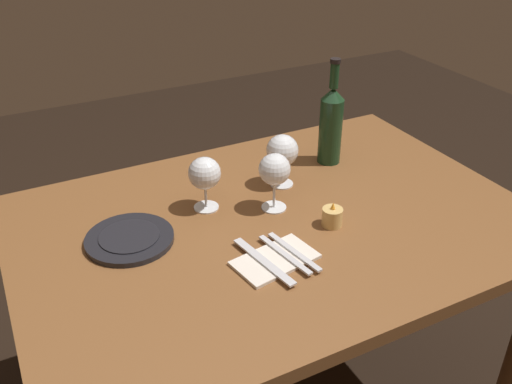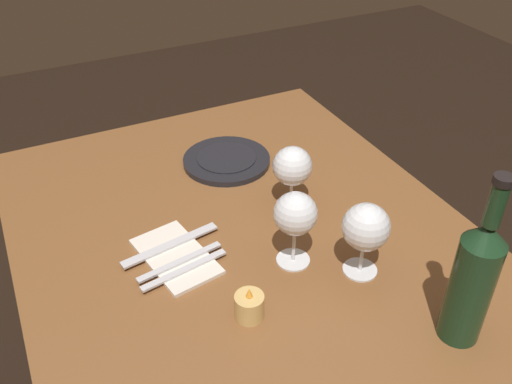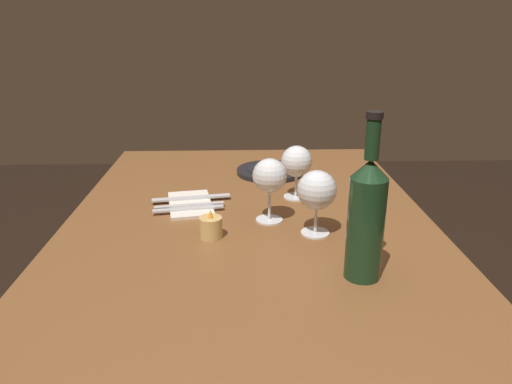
% 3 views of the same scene
% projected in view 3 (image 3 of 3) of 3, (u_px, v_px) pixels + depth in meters
% --- Properties ---
extents(dining_table, '(1.30, 0.90, 0.74)m').
position_uv_depth(dining_table, '(249.00, 250.00, 1.25)').
color(dining_table, brown).
rests_on(dining_table, ground).
extents(wine_glass_left, '(0.08, 0.08, 0.16)m').
position_uv_depth(wine_glass_left, '(270.00, 177.00, 1.16)').
color(wine_glass_left, white).
rests_on(wine_glass_left, dining_table).
extents(wine_glass_right, '(0.09, 0.09, 0.15)m').
position_uv_depth(wine_glass_right, '(317.00, 191.00, 1.09)').
color(wine_glass_right, white).
rests_on(wine_glass_right, dining_table).
extents(wine_glass_centre, '(0.09, 0.09, 0.15)m').
position_uv_depth(wine_glass_centre, '(297.00, 163.00, 1.31)').
color(wine_glass_centre, white).
rests_on(wine_glass_centre, dining_table).
extents(wine_bottle, '(0.07, 0.07, 0.32)m').
position_uv_depth(wine_bottle, '(366.00, 216.00, 0.90)').
color(wine_bottle, '#19381E').
rests_on(wine_bottle, dining_table).
extents(votive_candle, '(0.05, 0.05, 0.07)m').
position_uv_depth(votive_candle, '(211.00, 228.00, 1.10)').
color(votive_candle, '#DBB266').
rests_on(votive_candle, dining_table).
extents(dinner_plate, '(0.21, 0.21, 0.02)m').
position_uv_depth(dinner_plate, '(270.00, 171.00, 1.56)').
color(dinner_plate, black).
rests_on(dinner_plate, dining_table).
extents(folded_napkin, '(0.21, 0.14, 0.01)m').
position_uv_depth(folded_napkin, '(190.00, 204.00, 1.29)').
color(folded_napkin, silver).
rests_on(folded_napkin, dining_table).
extents(fork_inner, '(0.04, 0.18, 0.00)m').
position_uv_depth(fork_inner, '(189.00, 205.00, 1.27)').
color(fork_inner, silver).
rests_on(fork_inner, folded_napkin).
extents(fork_outer, '(0.04, 0.18, 0.00)m').
position_uv_depth(fork_outer, '(188.00, 209.00, 1.24)').
color(fork_outer, silver).
rests_on(fork_outer, folded_napkin).
extents(table_knife, '(0.06, 0.21, 0.00)m').
position_uv_depth(table_knife, '(191.00, 198.00, 1.32)').
color(table_knife, silver).
rests_on(table_knife, folded_napkin).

